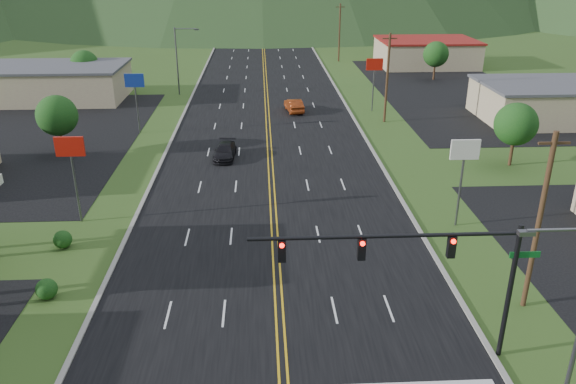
{
  "coord_description": "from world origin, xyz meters",
  "views": [
    {
      "loc": [
        -0.8,
        -7.45,
        17.89
      ],
      "look_at": [
        0.77,
        24.06,
        4.5
      ],
      "focal_mm": 35.0,
      "sensor_mm": 36.0,
      "label": 1
    }
  ],
  "objects_px": {
    "traffic_signal": "(427,261)",
    "car_red_far": "(294,106)",
    "streetlight_east": "(576,313)",
    "car_dark_mid": "(225,152)",
    "streetlight_west": "(179,57)"
  },
  "relations": [
    {
      "from": "traffic_signal",
      "to": "car_red_far",
      "type": "xyz_separation_m",
      "value": [
        -3.19,
        45.96,
        -4.55
      ]
    },
    {
      "from": "streetlight_east",
      "to": "traffic_signal",
      "type": "bearing_deg",
      "value": 139.61
    },
    {
      "from": "car_dark_mid",
      "to": "streetlight_west",
      "type": "bearing_deg",
      "value": 109.68
    },
    {
      "from": "traffic_signal",
      "to": "car_red_far",
      "type": "height_order",
      "value": "traffic_signal"
    },
    {
      "from": "car_red_far",
      "to": "streetlight_east",
      "type": "bearing_deg",
      "value": 90.63
    },
    {
      "from": "car_dark_mid",
      "to": "car_red_far",
      "type": "distance_m",
      "value": 18.41
    },
    {
      "from": "traffic_signal",
      "to": "streetlight_west",
      "type": "relative_size",
      "value": 1.46
    },
    {
      "from": "streetlight_west",
      "to": "car_red_far",
      "type": "bearing_deg",
      "value": -33.86
    },
    {
      "from": "streetlight_west",
      "to": "traffic_signal",
      "type": "bearing_deg",
      "value": -72.03
    },
    {
      "from": "streetlight_east",
      "to": "car_red_far",
      "type": "relative_size",
      "value": 1.9
    },
    {
      "from": "streetlight_west",
      "to": "car_red_far",
      "type": "height_order",
      "value": "streetlight_west"
    },
    {
      "from": "car_red_far",
      "to": "streetlight_west",
      "type": "bearing_deg",
      "value": -42.19
    },
    {
      "from": "traffic_signal",
      "to": "car_dark_mid",
      "type": "relative_size",
      "value": 2.85
    },
    {
      "from": "streetlight_west",
      "to": "car_dark_mid",
      "type": "xyz_separation_m",
      "value": [
        7.43,
        -26.84,
        -4.51
      ]
    },
    {
      "from": "streetlight_east",
      "to": "streetlight_west",
      "type": "xyz_separation_m",
      "value": [
        -22.86,
        60.0,
        0.0
      ]
    }
  ]
}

